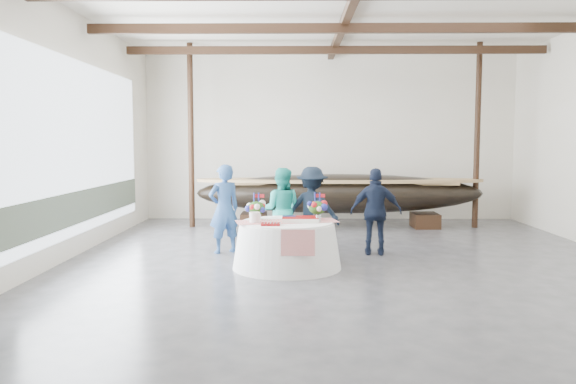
{
  "coord_description": "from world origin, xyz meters",
  "views": [
    {
      "loc": [
        -0.93,
        -9.37,
        2.08
      ],
      "look_at": [
        -1.07,
        1.28,
        1.15
      ],
      "focal_mm": 35.0,
      "sensor_mm": 36.0,
      "label": 1
    }
  ],
  "objects": [
    {
      "name": "wall_front",
      "position": [
        0.0,
        -6.0,
        2.25
      ],
      "size": [
        10.0,
        0.02,
        4.5
      ],
      "primitive_type": "cube",
      "color": "silver",
      "rests_on": "ground"
    },
    {
      "name": "guest_woman_blue",
      "position": [
        -2.28,
        1.14,
        0.84
      ],
      "size": [
        0.73,
        0.65,
        1.68
      ],
      "primitive_type": "imported",
      "rotation": [
        0.0,
        0.0,
        3.66
      ],
      "color": "#284C83",
      "rests_on": "ground"
    },
    {
      "name": "pavilion_structure",
      "position": [
        0.0,
        0.77,
        4.0
      ],
      "size": [
        9.8,
        11.76,
        4.5
      ],
      "color": "black",
      "rests_on": "ground"
    },
    {
      "name": "longboat_display",
      "position": [
        0.15,
        4.42,
        0.84
      ],
      "size": [
        7.06,
        1.41,
        1.32
      ],
      "color": "black",
      "rests_on": "ground"
    },
    {
      "name": "wall_left",
      "position": [
        -5.0,
        0.0,
        2.25
      ],
      "size": [
        0.02,
        12.0,
        4.5
      ],
      "primitive_type": "cube",
      "color": "silver",
      "rests_on": "ground"
    },
    {
      "name": "wall_back",
      "position": [
        0.0,
        6.0,
        2.25
      ],
      "size": [
        10.0,
        0.02,
        4.5
      ],
      "primitive_type": "cube",
      "color": "silver",
      "rests_on": "ground"
    },
    {
      "name": "guest_man_left",
      "position": [
        -0.61,
        1.35,
        0.81
      ],
      "size": [
        1.16,
        0.82,
        1.63
      ],
      "primitive_type": "imported",
      "rotation": [
        0.0,
        0.0,
        2.92
      ],
      "color": "black",
      "rests_on": "ground"
    },
    {
      "name": "banquet_table",
      "position": [
        -1.07,
        -0.12,
        0.39
      ],
      "size": [
        1.82,
        1.82,
        0.78
      ],
      "color": "white",
      "rests_on": "ground"
    },
    {
      "name": "guest_woman_teal",
      "position": [
        -1.2,
        1.28,
        0.81
      ],
      "size": [
        0.85,
        0.7,
        1.61
      ],
      "primitive_type": "imported",
      "rotation": [
        0.0,
        0.0,
        3.02
      ],
      "color": "#22B3A5",
      "rests_on": "ground"
    },
    {
      "name": "floor",
      "position": [
        0.0,
        0.0,
        0.0
      ],
      "size": [
        10.0,
        12.0,
        0.01
      ],
      "primitive_type": "cube",
      "color": "#3D3D42",
      "rests_on": "ground"
    },
    {
      "name": "guest_man_right",
      "position": [
        0.57,
        1.0,
        0.81
      ],
      "size": [
        0.98,
        0.49,
        1.62
      ],
      "primitive_type": "imported",
      "rotation": [
        0.0,
        0.0,
        3.04
      ],
      "color": "#141C31",
      "rests_on": "ground"
    },
    {
      "name": "open_bay",
      "position": [
        -4.95,
        1.0,
        1.83
      ],
      "size": [
        0.03,
        7.0,
        3.2
      ],
      "color": "silver",
      "rests_on": "ground"
    },
    {
      "name": "tabletop_items",
      "position": [
        -1.1,
        0.02,
        0.93
      ],
      "size": [
        1.75,
        0.98,
        0.4
      ],
      "color": "red",
      "rests_on": "banquet_table"
    }
  ]
}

